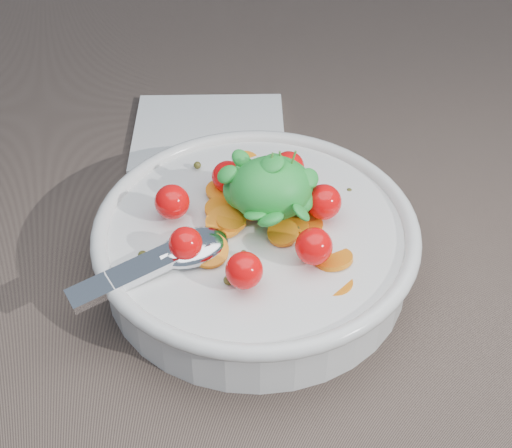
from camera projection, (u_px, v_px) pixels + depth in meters
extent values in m
plane|color=#705C50|center=(265.00, 256.00, 0.68)|extent=(6.00, 6.00, 0.00)
cylinder|color=silver|center=(256.00, 249.00, 0.65)|extent=(0.27, 0.27, 0.05)
torus|color=silver|center=(256.00, 228.00, 0.63)|extent=(0.29, 0.29, 0.01)
cylinder|color=silver|center=(256.00, 267.00, 0.66)|extent=(0.14, 0.14, 0.01)
cylinder|color=brown|center=(256.00, 249.00, 0.65)|extent=(0.25, 0.25, 0.04)
cylinder|color=orange|center=(257.00, 206.00, 0.65)|extent=(0.03, 0.03, 0.01)
cylinder|color=orange|center=(228.00, 215.00, 0.64)|extent=(0.04, 0.04, 0.01)
cylinder|color=orange|center=(313.00, 204.00, 0.65)|extent=(0.03, 0.03, 0.01)
cylinder|color=orange|center=(304.00, 226.00, 0.63)|extent=(0.04, 0.04, 0.01)
cylinder|color=orange|center=(334.00, 285.00, 0.58)|extent=(0.04, 0.04, 0.01)
cylinder|color=orange|center=(246.00, 162.00, 0.70)|extent=(0.04, 0.04, 0.01)
cylinder|color=orange|center=(224.00, 209.00, 0.64)|extent=(0.05, 0.05, 0.00)
cylinder|color=orange|center=(224.00, 222.00, 0.62)|extent=(0.04, 0.04, 0.01)
cylinder|color=orange|center=(283.00, 233.00, 0.61)|extent=(0.03, 0.03, 0.01)
cylinder|color=orange|center=(293.00, 176.00, 0.69)|extent=(0.04, 0.04, 0.01)
cylinder|color=orange|center=(250.00, 208.00, 0.64)|extent=(0.04, 0.04, 0.01)
cylinder|color=orange|center=(200.00, 243.00, 0.61)|extent=(0.04, 0.04, 0.01)
cylinder|color=orange|center=(290.00, 228.00, 0.63)|extent=(0.05, 0.05, 0.02)
cylinder|color=orange|center=(269.00, 185.00, 0.68)|extent=(0.05, 0.05, 0.01)
cylinder|color=orange|center=(234.00, 184.00, 0.67)|extent=(0.04, 0.03, 0.01)
cylinder|color=orange|center=(230.00, 195.00, 0.66)|extent=(0.04, 0.04, 0.01)
cylinder|color=orange|center=(209.00, 250.00, 0.60)|extent=(0.05, 0.04, 0.02)
cylinder|color=orange|center=(309.00, 228.00, 0.63)|extent=(0.04, 0.04, 0.01)
cylinder|color=orange|center=(332.00, 259.00, 0.60)|extent=(0.05, 0.05, 0.02)
cylinder|color=orange|center=(220.00, 190.00, 0.65)|extent=(0.03, 0.03, 0.01)
cylinder|color=orange|center=(302.00, 239.00, 0.62)|extent=(0.03, 0.03, 0.01)
cylinder|color=orange|center=(231.00, 221.00, 0.62)|extent=(0.03, 0.03, 0.01)
sphere|color=#454417|center=(296.00, 173.00, 0.68)|extent=(0.01, 0.01, 0.01)
sphere|color=#454417|center=(246.00, 182.00, 0.67)|extent=(0.01, 0.01, 0.01)
sphere|color=#454417|center=(298.00, 230.00, 0.62)|extent=(0.01, 0.01, 0.01)
sphere|color=#454417|center=(324.00, 250.00, 0.61)|extent=(0.01, 0.01, 0.01)
sphere|color=#454417|center=(327.00, 211.00, 0.63)|extent=(0.01, 0.01, 0.01)
sphere|color=#454417|center=(287.00, 180.00, 0.67)|extent=(0.01, 0.01, 0.01)
sphere|color=#454417|center=(244.00, 254.00, 0.60)|extent=(0.01, 0.01, 0.01)
sphere|color=#454417|center=(297.00, 216.00, 0.63)|extent=(0.01, 0.01, 0.01)
sphere|color=#454417|center=(349.00, 191.00, 0.67)|extent=(0.01, 0.01, 0.01)
sphere|color=#454417|center=(226.00, 203.00, 0.65)|extent=(0.01, 0.01, 0.01)
sphere|color=#454417|center=(185.00, 234.00, 0.61)|extent=(0.01, 0.01, 0.01)
sphere|color=#454417|center=(187.00, 246.00, 0.60)|extent=(0.01, 0.01, 0.01)
sphere|color=#454417|center=(228.00, 280.00, 0.58)|extent=(0.01, 0.01, 0.01)
sphere|color=#454417|center=(143.00, 255.00, 0.60)|extent=(0.01, 0.01, 0.01)
sphere|color=#454417|center=(197.00, 165.00, 0.69)|extent=(0.01, 0.01, 0.01)
sphere|color=red|center=(324.00, 202.00, 0.62)|extent=(0.03, 0.03, 0.03)
sphere|color=red|center=(288.00, 167.00, 0.66)|extent=(0.03, 0.03, 0.03)
sphere|color=red|center=(228.00, 177.00, 0.65)|extent=(0.03, 0.03, 0.03)
sphere|color=red|center=(172.00, 202.00, 0.62)|extent=(0.03, 0.03, 0.03)
sphere|color=red|center=(186.00, 243.00, 0.59)|extent=(0.03, 0.03, 0.03)
sphere|color=red|center=(244.00, 270.00, 0.56)|extent=(0.03, 0.03, 0.03)
sphere|color=red|center=(314.00, 246.00, 0.58)|extent=(0.03, 0.03, 0.03)
ellipsoid|color=green|center=(271.00, 188.00, 0.62)|extent=(0.07, 0.06, 0.05)
ellipsoid|color=green|center=(247.00, 190.00, 0.63)|extent=(0.04, 0.04, 0.03)
ellipsoid|color=green|center=(308.00, 184.00, 0.63)|extent=(0.02, 0.02, 0.02)
ellipsoid|color=green|center=(241.00, 159.00, 0.62)|extent=(0.02, 0.02, 0.02)
ellipsoid|color=green|center=(269.00, 167.00, 0.61)|extent=(0.03, 0.03, 0.02)
ellipsoid|color=green|center=(247.00, 168.00, 0.63)|extent=(0.03, 0.03, 0.02)
ellipsoid|color=green|center=(289.00, 182.00, 0.63)|extent=(0.03, 0.03, 0.01)
ellipsoid|color=green|center=(309.00, 178.00, 0.61)|extent=(0.03, 0.03, 0.02)
ellipsoid|color=green|center=(282.00, 166.00, 0.62)|extent=(0.02, 0.03, 0.02)
ellipsoid|color=green|center=(283.00, 186.00, 0.61)|extent=(0.02, 0.02, 0.01)
ellipsoid|color=green|center=(275.00, 201.00, 0.60)|extent=(0.03, 0.03, 0.02)
ellipsoid|color=green|center=(280.00, 163.00, 0.61)|extent=(0.03, 0.04, 0.02)
ellipsoid|color=green|center=(272.00, 181.00, 0.61)|extent=(0.03, 0.03, 0.02)
ellipsoid|color=green|center=(227.00, 174.00, 0.61)|extent=(0.02, 0.02, 0.02)
ellipsoid|color=green|center=(269.00, 180.00, 0.61)|extent=(0.03, 0.03, 0.02)
ellipsoid|color=green|center=(271.00, 220.00, 0.59)|extent=(0.03, 0.03, 0.02)
ellipsoid|color=green|center=(266.00, 183.00, 0.60)|extent=(0.02, 0.01, 0.01)
ellipsoid|color=green|center=(269.00, 183.00, 0.62)|extent=(0.03, 0.02, 0.02)
ellipsoid|color=green|center=(279.00, 179.00, 0.63)|extent=(0.03, 0.03, 0.02)
ellipsoid|color=green|center=(287.00, 168.00, 0.61)|extent=(0.04, 0.03, 0.02)
ellipsoid|color=green|center=(256.00, 214.00, 0.60)|extent=(0.03, 0.03, 0.01)
ellipsoid|color=green|center=(272.00, 164.00, 0.60)|extent=(0.03, 0.03, 0.02)
ellipsoid|color=green|center=(277.00, 192.00, 0.61)|extent=(0.03, 0.02, 0.02)
ellipsoid|color=green|center=(301.00, 212.00, 0.59)|extent=(0.02, 0.03, 0.02)
ellipsoid|color=green|center=(300.00, 200.00, 0.61)|extent=(0.04, 0.03, 0.03)
ellipsoid|color=green|center=(273.00, 178.00, 0.63)|extent=(0.03, 0.03, 0.02)
cylinder|color=#4C8C33|center=(289.00, 173.00, 0.61)|extent=(0.01, 0.00, 0.05)
cylinder|color=#4C8C33|center=(267.00, 178.00, 0.60)|extent=(0.01, 0.01, 0.05)
cylinder|color=#4C8C33|center=(283.00, 176.00, 0.61)|extent=(0.01, 0.01, 0.05)
ellipsoid|color=silver|center=(194.00, 247.00, 0.60)|extent=(0.07, 0.06, 0.02)
cube|color=silver|center=(139.00, 270.00, 0.58)|extent=(0.12, 0.06, 0.02)
cylinder|color=silver|center=(172.00, 255.00, 0.59)|extent=(0.03, 0.02, 0.01)
cube|color=white|center=(209.00, 132.00, 0.82)|extent=(0.20, 0.18, 0.01)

